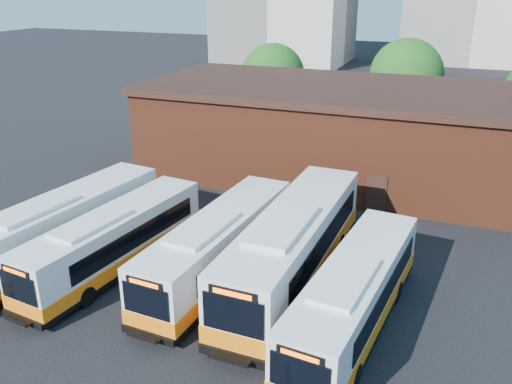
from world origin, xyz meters
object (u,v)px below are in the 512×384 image
at_px(bus_east, 354,300).
at_px(bus_farwest, 62,231).
at_px(bus_midwest, 219,249).
at_px(bus_west, 114,243).
at_px(bus_mideast, 293,249).

bearing_deg(bus_east, bus_farwest, -177.04).
bearing_deg(bus_farwest, bus_east, 4.28).
bearing_deg(bus_east, bus_midwest, 169.79).
height_order(bus_farwest, bus_west, bus_farwest).
relative_size(bus_west, bus_east, 0.98).
relative_size(bus_farwest, bus_east, 1.07).
relative_size(bus_midwest, bus_east, 1.03).
height_order(bus_midwest, bus_mideast, bus_mideast).
xyz_separation_m(bus_midwest, bus_east, (6.74, -1.94, -0.04)).
xyz_separation_m(bus_farwest, bus_west, (3.07, 0.00, -0.13)).
height_order(bus_farwest, bus_midwest, bus_farwest).
xyz_separation_m(bus_mideast, bus_east, (3.37, -2.74, -0.25)).
height_order(bus_west, bus_mideast, bus_mideast).
distance_m(bus_farwest, bus_west, 3.08).
distance_m(bus_west, bus_midwest, 5.13).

